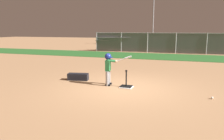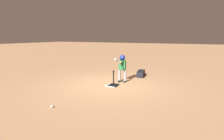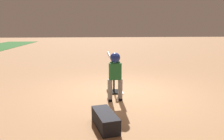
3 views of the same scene
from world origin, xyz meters
name	(u,v)px [view 1 (image 1 of 3)]	position (x,y,z in m)	size (l,w,h in m)	color
ground_plane	(124,88)	(0.00, 0.00, 0.00)	(90.00, 90.00, 0.00)	#AD7F56
grass_outfield_strip	(157,56)	(0.00, 9.93, 0.01)	(56.00, 4.20, 0.02)	#286026
backstop_fence	(161,42)	(0.00, 12.60, 0.95)	(12.50, 0.08, 1.81)	#9E9EA3
home_plate	(127,87)	(0.07, 0.15, 0.01)	(0.44, 0.44, 0.02)	white
batting_tee	(126,85)	(0.04, 0.18, 0.09)	(0.41, 0.37, 0.63)	black
batter_child	(109,65)	(-0.65, 0.25, 0.77)	(1.00, 0.39, 1.21)	gray
baseball	(212,98)	(2.88, -0.35, 0.04)	(0.07, 0.07, 0.07)	white
bleachers_far_left	(115,44)	(-4.63, 13.49, 0.67)	(3.70, 2.49, 1.36)	gray
bleachers_far_right	(187,47)	(2.22, 13.68, 0.47)	(3.34, 1.87, 0.96)	gray
equipment_bag	(78,77)	(-2.14, 0.64, 0.14)	(0.84, 0.32, 0.28)	black
field_light_pole	(153,9)	(-2.26, 22.91, 4.75)	(1.76, 0.44, 7.09)	slate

